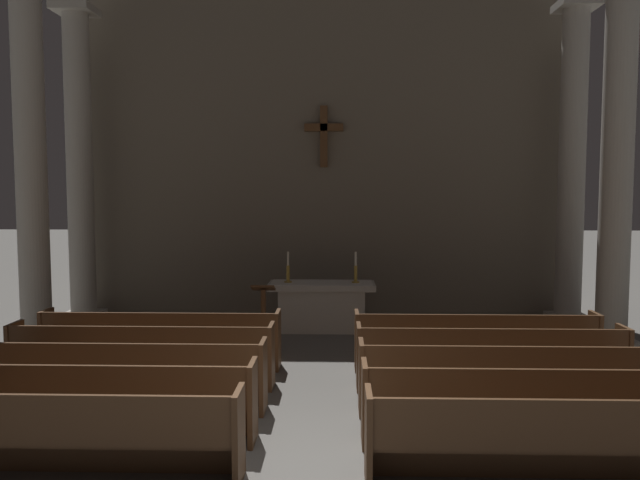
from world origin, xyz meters
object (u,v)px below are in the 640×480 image
at_px(column_left_third, 31,166).
at_px(candlestick_right, 356,273).
at_px(column_right_third, 617,165).
at_px(pew_left_row_3, 118,375).
at_px(pew_left_row_4, 142,355).
at_px(pew_right_row_3, 509,379).
at_px(pew_left_row_5, 161,339).
at_px(pew_left_row_1, 47,435).
at_px(pew_right_row_4, 490,358).
at_px(column_left_fourth, 80,170).
at_px(pew_right_row_5, 475,341).
at_px(altar, 322,305).
at_px(candlestick_left, 288,273).
at_px(lectern, 263,316).
at_px(pew_right_row_1, 566,441).
at_px(pew_left_row_2, 88,401).
at_px(column_right_fourth, 572,169).
at_px(pew_right_row_2, 534,405).

height_order(column_left_third, candlestick_right, column_left_third).
bearing_deg(column_right_third, pew_left_row_3, -156.12).
xyz_separation_m(pew_left_row_4, pew_right_row_3, (5.13, -1.01, 0.00)).
height_order(pew_left_row_5, pew_right_row_3, same).
bearing_deg(pew_left_row_1, pew_right_row_4, 30.56).
xyz_separation_m(pew_left_row_3, column_right_third, (7.94, 3.51, 2.89)).
relative_size(pew_right_row_4, column_left_fourth, 0.57).
distance_m(pew_left_row_3, pew_right_row_3, 5.13).
bearing_deg(pew_right_row_3, pew_right_row_5, 90.00).
distance_m(column_right_third, candlestick_right, 5.31).
bearing_deg(pew_right_row_3, pew_right_row_4, 90.00).
distance_m(pew_left_row_3, column_left_third, 5.35).
relative_size(column_left_third, altar, 3.14).
height_order(pew_left_row_1, candlestick_left, candlestick_left).
bearing_deg(column_left_third, candlestick_right, 12.23).
height_order(pew_right_row_5, lectern, lectern).
distance_m(pew_right_row_3, column_left_fourth, 10.19).
relative_size(pew_right_row_1, column_right_third, 0.57).
height_order(pew_left_row_3, pew_right_row_4, same).
relative_size(pew_left_row_1, pew_right_row_3, 1.00).
bearing_deg(pew_right_row_5, altar, 132.35).
xyz_separation_m(pew_left_row_3, pew_left_row_4, (0.00, 1.01, 0.00)).
bearing_deg(pew_left_row_2, candlestick_left, 72.30).
xyz_separation_m(pew_left_row_2, column_left_third, (-2.81, 4.52, 2.89)).
relative_size(pew_left_row_3, pew_right_row_5, 1.00).
distance_m(pew_right_row_3, column_left_third, 9.15).
relative_size(pew_right_row_3, column_right_third, 0.57).
bearing_deg(pew_right_row_5, pew_left_row_3, -158.52).
bearing_deg(pew_right_row_4, pew_right_row_3, -90.00).
bearing_deg(pew_left_row_1, candlestick_right, 64.52).
bearing_deg(pew_left_row_2, pew_left_row_3, 90.00).
relative_size(pew_left_row_2, pew_right_row_1, 1.00).
bearing_deg(pew_right_row_3, column_right_fourth, 63.81).
xyz_separation_m(pew_left_row_2, altar, (2.56, 5.84, 0.06)).
relative_size(pew_right_row_1, lectern, 3.38).
relative_size(pew_left_row_1, column_left_fourth, 0.57).
bearing_deg(column_right_third, pew_right_row_1, -116.92).
bearing_deg(pew_left_row_3, candlestick_right, 55.96).
distance_m(pew_left_row_5, column_right_fourth, 9.22).
bearing_deg(pew_right_row_1, pew_left_row_4, 149.44).
distance_m(pew_right_row_4, column_right_fourth, 6.19).
bearing_deg(pew_left_row_5, pew_right_row_4, -11.13).
bearing_deg(column_right_fourth, column_right_third, -90.00).
distance_m(column_left_third, column_left_fourth, 2.20).
xyz_separation_m(pew_right_row_2, column_left_third, (-7.94, 4.52, 2.89)).
bearing_deg(pew_right_row_2, candlestick_left, 119.20).
relative_size(column_left_third, candlestick_left, 10.78).
distance_m(pew_right_row_4, pew_right_row_5, 1.01).
height_order(pew_left_row_5, pew_right_row_1, same).
xyz_separation_m(column_right_fourth, candlestick_left, (-6.07, -0.88, -2.15)).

